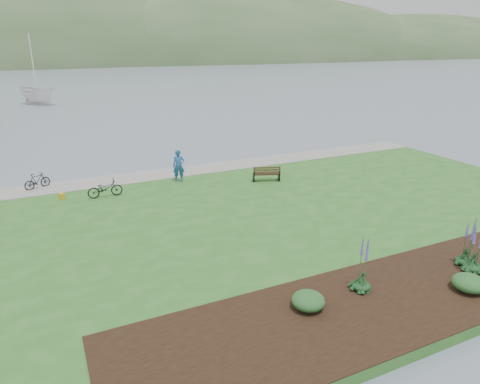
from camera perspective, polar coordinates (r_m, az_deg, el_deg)
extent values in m
plane|color=slate|center=(22.31, 1.15, -2.43)|extent=(600.00, 600.00, 0.00)
cube|color=#285F21|center=(20.60, 3.62, -3.77)|extent=(34.00, 20.00, 0.40)
cube|color=gray|center=(28.19, -5.08, 3.08)|extent=(34.00, 2.20, 0.03)
cube|color=black|center=(16.97, 26.08, -10.39)|extent=(24.00, 4.40, 0.04)
cube|color=#302113|center=(25.64, 3.53, 2.45)|extent=(1.66, 1.06, 0.05)
cube|color=#302113|center=(25.28, 3.64, 2.90)|extent=(1.52, 0.69, 0.49)
cube|color=black|center=(25.61, 1.83, 1.93)|extent=(0.24, 0.53, 0.43)
cube|color=black|center=(25.83, 5.20, 2.01)|extent=(0.24, 0.53, 0.43)
imported|color=#1E508B|center=(25.49, -8.19, 3.81)|extent=(0.95, 0.77, 2.27)
imported|color=black|center=(24.00, -17.56, 0.46)|extent=(0.65, 1.83, 0.96)
imported|color=black|center=(26.81, -25.43, 1.34)|extent=(1.04, 1.54, 0.90)
imported|color=silver|center=(67.54, -25.21, 10.51)|extent=(15.83, 15.89, 29.96)
cube|color=gold|center=(24.53, -22.67, -0.53)|extent=(0.31, 0.36, 0.33)
ellipsoid|color=#133619|center=(17.77, 28.53, -8.81)|extent=(0.62, 0.62, 0.31)
cone|color=#51439D|center=(17.38, 29.03, -5.99)|extent=(0.36, 0.36, 1.61)
ellipsoid|color=#133619|center=(18.12, 27.75, -8.13)|extent=(0.62, 0.62, 0.31)
cone|color=#51439D|center=(17.72, 28.26, -5.20)|extent=(0.32, 0.32, 1.72)
ellipsoid|color=#133619|center=(15.15, 15.87, -11.93)|extent=(0.62, 0.62, 0.31)
cone|color=#51439D|center=(14.61, 16.28, -8.06)|extent=(0.32, 0.32, 1.99)
ellipsoid|color=#1E4C21|center=(13.83, 9.08, -14.10)|extent=(1.05, 1.05, 0.53)
ellipsoid|color=#1E4C21|center=(16.40, 28.23, -10.64)|extent=(1.09, 1.09, 0.55)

